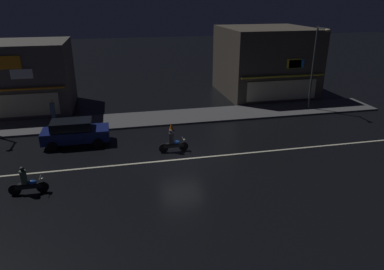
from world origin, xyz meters
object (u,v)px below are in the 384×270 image
(motorcycle_lead, at_px, (27,183))
(traffic_cone, at_px, (171,127))
(motorcycle_following, at_px, (173,142))
(streetlamp_mid, at_px, (315,62))
(parked_car_near_kerb, at_px, (75,132))
(pedestrian_on_sidewalk, at_px, (53,112))

(motorcycle_lead, height_order, traffic_cone, motorcycle_lead)
(motorcycle_following, bearing_deg, streetlamp_mid, 31.17)
(parked_car_near_kerb, bearing_deg, traffic_cone, -169.76)
(motorcycle_lead, distance_m, traffic_cone, 11.23)
(traffic_cone, bearing_deg, motorcycle_lead, -138.92)
(traffic_cone, bearing_deg, pedestrian_on_sidewalk, 158.43)
(pedestrian_on_sidewalk, xyz_separation_m, motorcycle_following, (8.14, -7.26, -0.32))
(motorcycle_following, height_order, traffic_cone, motorcycle_following)
(motorcycle_following, relative_size, traffic_cone, 3.45)
(motorcycle_lead, bearing_deg, motorcycle_following, -149.49)
(streetlamp_mid, height_order, parked_car_near_kerb, streetlamp_mid)
(motorcycle_following, bearing_deg, parked_car_near_kerb, 162.84)
(pedestrian_on_sidewalk, height_order, motorcycle_lead, pedestrian_on_sidewalk)
(pedestrian_on_sidewalk, relative_size, parked_car_near_kerb, 0.41)
(streetlamp_mid, height_order, traffic_cone, streetlamp_mid)
(motorcycle_lead, relative_size, traffic_cone, 3.45)
(motorcycle_lead, xyz_separation_m, motorcycle_following, (7.94, 3.54, 0.00))
(motorcycle_lead, distance_m, motorcycle_following, 8.69)
(motorcycle_lead, height_order, motorcycle_following, same)
(streetlamp_mid, distance_m, parked_car_near_kerb, 19.81)
(streetlamp_mid, relative_size, motorcycle_lead, 3.62)
(pedestrian_on_sidewalk, height_order, parked_car_near_kerb, pedestrian_on_sidewalk)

